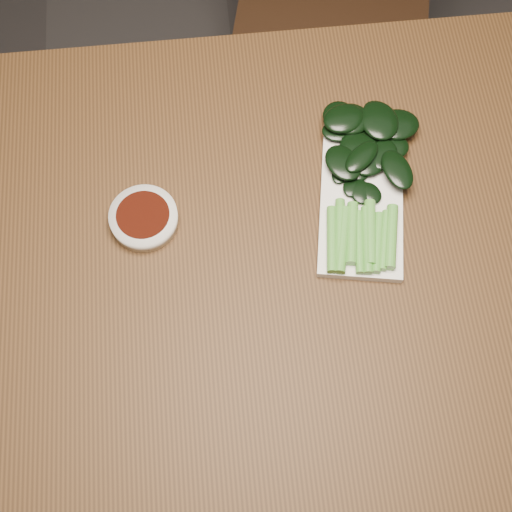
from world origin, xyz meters
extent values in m
plane|color=#2C2A2A|center=(0.00, 0.00, 0.00)|extent=(6.00, 6.00, 0.00)
cube|color=#402712|center=(0.00, 0.00, 0.73)|extent=(1.40, 0.80, 0.04)
cube|color=black|center=(0.19, 0.60, 0.43)|extent=(0.52, 0.52, 0.04)
cylinder|color=black|center=(-0.03, 0.46, 0.21)|extent=(0.04, 0.04, 0.41)
cylinder|color=black|center=(0.33, 0.38, 0.21)|extent=(0.04, 0.04, 0.41)
cylinder|color=black|center=(0.06, 0.82, 0.21)|extent=(0.04, 0.04, 0.41)
cylinder|color=black|center=(0.42, 0.74, 0.21)|extent=(0.04, 0.04, 0.41)
cylinder|color=silver|center=(-0.19, 0.06, 0.76)|extent=(0.10, 0.10, 0.03)
cylinder|color=#350D04|center=(-0.19, 0.06, 0.77)|extent=(0.08, 0.08, 0.00)
cube|color=silver|center=(0.14, 0.07, 0.76)|extent=(0.17, 0.30, 0.01)
cylinder|color=#519E36|center=(0.08, -0.01, 0.77)|extent=(0.03, 0.10, 0.01)
cylinder|color=#519E36|center=(0.10, 0.01, 0.77)|extent=(0.03, 0.10, 0.01)
cylinder|color=#519E36|center=(0.10, -0.01, 0.77)|extent=(0.04, 0.10, 0.02)
cylinder|color=#519E36|center=(0.11, 0.00, 0.77)|extent=(0.03, 0.10, 0.02)
cylinder|color=#519E36|center=(0.12, -0.01, 0.77)|extent=(0.03, 0.10, 0.01)
cylinder|color=#519E36|center=(0.13, -0.01, 0.77)|extent=(0.03, 0.11, 0.01)
cylinder|color=#519E36|center=(0.14, 0.00, 0.77)|extent=(0.03, 0.10, 0.02)
cylinder|color=#519E36|center=(0.15, -0.02, 0.77)|extent=(0.03, 0.10, 0.01)
cylinder|color=#519E36|center=(0.16, -0.02, 0.77)|extent=(0.03, 0.09, 0.01)
cylinder|color=#519E36|center=(0.17, -0.01, 0.77)|extent=(0.04, 0.10, 0.02)
ellipsoid|color=black|center=(0.12, 0.20, 0.77)|extent=(0.06, 0.06, 0.01)
ellipsoid|color=black|center=(0.18, 0.18, 0.78)|extent=(0.07, 0.08, 0.01)
ellipsoid|color=black|center=(0.13, 0.19, 0.77)|extent=(0.06, 0.08, 0.01)
ellipsoid|color=black|center=(0.14, 0.12, 0.79)|extent=(0.07, 0.07, 0.01)
ellipsoid|color=black|center=(0.20, 0.14, 0.77)|extent=(0.05, 0.05, 0.01)
ellipsoid|color=black|center=(0.19, 0.19, 0.78)|extent=(0.07, 0.07, 0.01)
ellipsoid|color=black|center=(0.14, 0.19, 0.78)|extent=(0.06, 0.06, 0.01)
ellipsoid|color=black|center=(0.13, 0.19, 0.78)|extent=(0.08, 0.07, 0.01)
ellipsoid|color=black|center=(0.12, 0.18, 0.77)|extent=(0.06, 0.04, 0.01)
ellipsoid|color=black|center=(0.18, 0.12, 0.78)|extent=(0.06, 0.07, 0.01)
ellipsoid|color=black|center=(0.15, 0.12, 0.77)|extent=(0.08, 0.09, 0.01)
ellipsoid|color=black|center=(0.15, 0.14, 0.78)|extent=(0.09, 0.09, 0.01)
ellipsoid|color=black|center=(0.21, 0.18, 0.78)|extent=(0.07, 0.06, 0.01)
ellipsoid|color=black|center=(0.14, 0.11, 0.77)|extent=(0.04, 0.04, 0.01)
ellipsoid|color=black|center=(0.18, 0.18, 0.78)|extent=(0.06, 0.05, 0.01)
ellipsoid|color=black|center=(0.16, 0.16, 0.77)|extent=(0.05, 0.04, 0.01)
ellipsoid|color=black|center=(0.13, 0.10, 0.77)|extent=(0.04, 0.04, 0.01)
ellipsoid|color=black|center=(0.12, 0.11, 0.78)|extent=(0.07, 0.08, 0.01)
ellipsoid|color=black|center=(0.19, 0.09, 0.78)|extent=(0.06, 0.08, 0.01)
ellipsoid|color=black|center=(0.15, 0.06, 0.77)|extent=(0.05, 0.05, 0.01)
ellipsoid|color=black|center=(0.14, 0.07, 0.77)|extent=(0.03, 0.04, 0.01)
ellipsoid|color=black|center=(0.12, 0.08, 0.77)|extent=(0.04, 0.04, 0.01)
ellipsoid|color=black|center=(0.11, 0.10, 0.77)|extent=(0.04, 0.04, 0.01)
camera|label=1|loc=(-0.07, -0.42, 1.71)|focal=50.00mm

